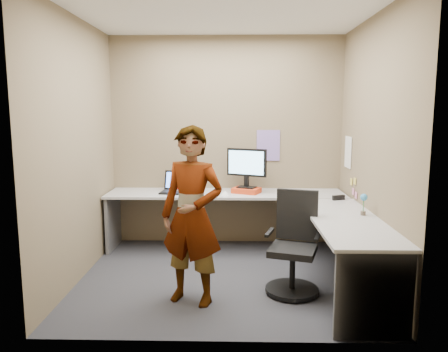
{
  "coord_description": "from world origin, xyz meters",
  "views": [
    {
      "loc": [
        0.11,
        -4.41,
        1.75
      ],
      "look_at": [
        -0.0,
        0.25,
        1.05
      ],
      "focal_mm": 35.0,
      "sensor_mm": 36.0,
      "label": 1
    }
  ],
  "objects_px": {
    "monitor": "(247,165)",
    "office_chair": "(294,252)",
    "desk": "(263,215)",
    "person": "(192,216)"
  },
  "relations": [
    {
      "from": "office_chair",
      "to": "person",
      "type": "height_order",
      "value": "person"
    },
    {
      "from": "monitor",
      "to": "office_chair",
      "type": "xyz_separation_m",
      "value": [
        0.43,
        -1.31,
        -0.69
      ]
    },
    {
      "from": "monitor",
      "to": "office_chair",
      "type": "relative_size",
      "value": 0.51
    },
    {
      "from": "desk",
      "to": "office_chair",
      "type": "relative_size",
      "value": 3.08
    },
    {
      "from": "desk",
      "to": "office_chair",
      "type": "distance_m",
      "value": 0.79
    },
    {
      "from": "monitor",
      "to": "office_chair",
      "type": "height_order",
      "value": "monitor"
    },
    {
      "from": "desk",
      "to": "monitor",
      "type": "height_order",
      "value": "monitor"
    },
    {
      "from": "monitor",
      "to": "office_chair",
      "type": "bearing_deg",
      "value": -48.35
    },
    {
      "from": "desk",
      "to": "monitor",
      "type": "bearing_deg",
      "value": 106.65
    },
    {
      "from": "monitor",
      "to": "person",
      "type": "height_order",
      "value": "person"
    }
  ]
}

